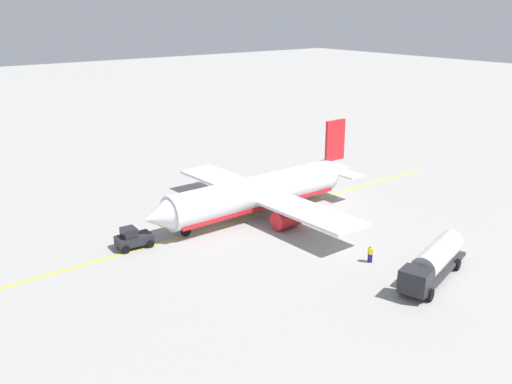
{
  "coord_description": "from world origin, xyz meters",
  "views": [
    {
      "loc": [
        38.51,
        50.17,
        23.62
      ],
      "look_at": [
        0.0,
        0.0,
        3.0
      ],
      "focal_mm": 40.27,
      "sensor_mm": 36.0,
      "label": 1
    }
  ],
  "objects_px": {
    "fuel_tanker": "(434,261)",
    "safety_cone_nose": "(162,224)",
    "airplane": "(259,193)",
    "pushback_tug": "(133,238)",
    "refueling_worker": "(370,254)"
  },
  "relations": [
    {
      "from": "pushback_tug",
      "to": "refueling_worker",
      "type": "xyz_separation_m",
      "value": [
        -16.56,
        17.13,
        -0.19
      ]
    },
    {
      "from": "airplane",
      "to": "pushback_tug",
      "type": "relative_size",
      "value": 8.18
    },
    {
      "from": "fuel_tanker",
      "to": "airplane",
      "type": "bearing_deg",
      "value": -84.05
    },
    {
      "from": "fuel_tanker",
      "to": "pushback_tug",
      "type": "bearing_deg",
      "value": -51.48
    },
    {
      "from": "fuel_tanker",
      "to": "refueling_worker",
      "type": "bearing_deg",
      "value": -73.35
    },
    {
      "from": "airplane",
      "to": "pushback_tug",
      "type": "height_order",
      "value": "airplane"
    },
    {
      "from": "airplane",
      "to": "refueling_worker",
      "type": "bearing_deg",
      "value": 92.03
    },
    {
      "from": "fuel_tanker",
      "to": "safety_cone_nose",
      "type": "height_order",
      "value": "fuel_tanker"
    },
    {
      "from": "refueling_worker",
      "to": "safety_cone_nose",
      "type": "bearing_deg",
      "value": -61.06
    },
    {
      "from": "airplane",
      "to": "fuel_tanker",
      "type": "distance_m",
      "value": 22.76
    },
    {
      "from": "fuel_tanker",
      "to": "safety_cone_nose",
      "type": "distance_m",
      "value": 29.59
    },
    {
      "from": "pushback_tug",
      "to": "safety_cone_nose",
      "type": "bearing_deg",
      "value": -146.34
    },
    {
      "from": "refueling_worker",
      "to": "safety_cone_nose",
      "type": "xyz_separation_m",
      "value": [
        11.38,
        -20.58,
        -0.53
      ]
    },
    {
      "from": "fuel_tanker",
      "to": "safety_cone_nose",
      "type": "xyz_separation_m",
      "value": [
        13.14,
        -26.47,
        -1.45
      ]
    },
    {
      "from": "pushback_tug",
      "to": "refueling_worker",
      "type": "relative_size",
      "value": 2.18
    }
  ]
}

